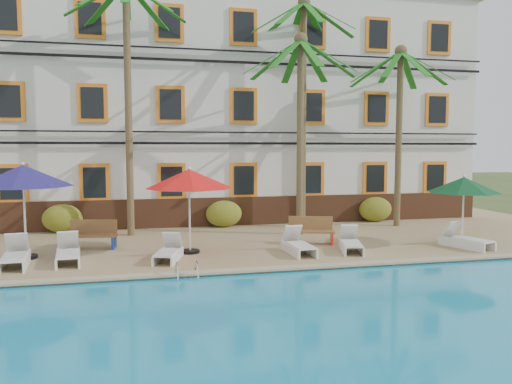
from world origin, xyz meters
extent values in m
plane|color=#384C23|center=(0.00, 0.00, 0.00)|extent=(100.00, 100.00, 0.00)
cube|color=tan|center=(0.00, 5.00, 0.12)|extent=(30.00, 12.00, 0.25)
cube|color=#1990BD|center=(0.00, -7.00, 0.10)|extent=(26.00, 12.00, 0.20)
cube|color=tan|center=(0.00, -0.90, 0.28)|extent=(30.00, 0.35, 0.06)
cube|color=silver|center=(0.00, 10.00, 5.25)|extent=(25.00, 6.00, 10.00)
cube|color=brown|center=(0.00, 6.94, 0.85)|extent=(25.00, 0.12, 1.20)
cube|color=orange|center=(-7.50, 6.95, 2.15)|extent=(1.15, 0.10, 1.50)
cube|color=black|center=(-7.50, 6.90, 2.15)|extent=(0.85, 0.04, 1.20)
cube|color=orange|center=(-4.50, 6.95, 2.15)|extent=(1.15, 0.10, 1.50)
cube|color=black|center=(-4.50, 6.90, 2.15)|extent=(0.85, 0.04, 1.20)
cube|color=orange|center=(-1.50, 6.95, 2.15)|extent=(1.15, 0.10, 1.50)
cube|color=black|center=(-1.50, 6.90, 2.15)|extent=(0.85, 0.04, 1.20)
cube|color=orange|center=(1.50, 6.95, 2.15)|extent=(1.15, 0.10, 1.50)
cube|color=black|center=(1.50, 6.90, 2.15)|extent=(0.85, 0.04, 1.20)
cube|color=orange|center=(4.50, 6.95, 2.15)|extent=(1.15, 0.10, 1.50)
cube|color=black|center=(4.50, 6.90, 2.15)|extent=(0.85, 0.04, 1.20)
cube|color=orange|center=(7.50, 6.95, 2.15)|extent=(1.15, 0.10, 1.50)
cube|color=black|center=(7.50, 6.90, 2.15)|extent=(0.85, 0.04, 1.20)
cube|color=orange|center=(10.50, 6.95, 2.15)|extent=(1.15, 0.10, 1.50)
cube|color=black|center=(10.50, 6.90, 2.15)|extent=(0.85, 0.04, 1.20)
cube|color=orange|center=(-7.50, 6.95, 5.25)|extent=(1.15, 0.10, 1.50)
cube|color=black|center=(-7.50, 6.90, 5.25)|extent=(0.85, 0.04, 1.20)
cube|color=orange|center=(-4.50, 6.95, 5.25)|extent=(1.15, 0.10, 1.50)
cube|color=black|center=(-4.50, 6.90, 5.25)|extent=(0.85, 0.04, 1.20)
cube|color=orange|center=(-1.50, 6.95, 5.25)|extent=(1.15, 0.10, 1.50)
cube|color=black|center=(-1.50, 6.90, 5.25)|extent=(0.85, 0.04, 1.20)
cube|color=orange|center=(1.50, 6.95, 5.25)|extent=(1.15, 0.10, 1.50)
cube|color=black|center=(1.50, 6.90, 5.25)|extent=(0.85, 0.04, 1.20)
cube|color=orange|center=(4.50, 6.95, 5.25)|extent=(1.15, 0.10, 1.50)
cube|color=black|center=(4.50, 6.90, 5.25)|extent=(0.85, 0.04, 1.20)
cube|color=orange|center=(7.50, 6.95, 5.25)|extent=(1.15, 0.10, 1.50)
cube|color=black|center=(7.50, 6.90, 5.25)|extent=(0.85, 0.04, 1.20)
cube|color=orange|center=(10.50, 6.95, 5.25)|extent=(1.15, 0.10, 1.50)
cube|color=black|center=(10.50, 6.90, 5.25)|extent=(0.85, 0.04, 1.20)
cube|color=orange|center=(-7.50, 6.95, 8.45)|extent=(1.15, 0.10, 1.50)
cube|color=black|center=(-7.50, 6.90, 8.45)|extent=(0.85, 0.04, 1.20)
cube|color=orange|center=(-4.50, 6.95, 8.45)|extent=(1.15, 0.10, 1.50)
cube|color=black|center=(-4.50, 6.90, 8.45)|extent=(0.85, 0.04, 1.20)
cube|color=orange|center=(-1.50, 6.95, 8.45)|extent=(1.15, 0.10, 1.50)
cube|color=black|center=(-1.50, 6.90, 8.45)|extent=(0.85, 0.04, 1.20)
cube|color=orange|center=(1.50, 6.95, 8.45)|extent=(1.15, 0.10, 1.50)
cube|color=black|center=(1.50, 6.90, 8.45)|extent=(0.85, 0.04, 1.20)
cube|color=orange|center=(4.50, 6.95, 8.45)|extent=(1.15, 0.10, 1.50)
cube|color=black|center=(4.50, 6.90, 8.45)|extent=(0.85, 0.04, 1.20)
cube|color=orange|center=(7.50, 6.95, 8.45)|extent=(1.15, 0.10, 1.50)
cube|color=black|center=(7.50, 6.90, 8.45)|extent=(0.85, 0.04, 1.20)
cube|color=orange|center=(10.50, 6.95, 8.45)|extent=(1.15, 0.10, 1.50)
cube|color=black|center=(10.50, 6.90, 8.45)|extent=(0.85, 0.04, 1.20)
cube|color=black|center=(0.00, 6.80, 3.70)|extent=(25.00, 0.08, 0.10)
cube|color=black|center=(0.00, 6.80, 4.15)|extent=(25.00, 0.08, 0.06)
cube|color=black|center=(0.00, 6.80, 7.00)|extent=(25.00, 0.08, 0.10)
cube|color=black|center=(0.00, 6.80, 7.45)|extent=(25.00, 0.08, 0.06)
cylinder|color=brown|center=(-3.11, 5.46, 4.85)|extent=(0.26, 0.26, 9.19)
cube|color=#196518|center=(-3.11, 6.53, 8.79)|extent=(0.28, 2.15, 1.33)
cube|color=#196518|center=(-3.87, 6.21, 8.79)|extent=(1.72, 1.72, 1.33)
cube|color=#196518|center=(-2.05, 5.46, 8.79)|extent=(2.15, 0.28, 1.33)
cube|color=#196518|center=(-2.36, 6.21, 8.79)|extent=(1.72, 1.72, 1.33)
cylinder|color=brown|center=(3.10, 4.24, 3.86)|extent=(0.26, 0.26, 7.22)
sphere|color=brown|center=(3.10, 4.24, 7.47)|extent=(0.50, 0.50, 0.50)
cube|color=#196518|center=(3.10, 5.30, 6.82)|extent=(0.28, 2.15, 1.33)
cube|color=#196518|center=(2.34, 4.99, 6.82)|extent=(1.72, 1.72, 1.33)
cube|color=#196518|center=(2.03, 4.24, 6.82)|extent=(2.15, 0.28, 1.33)
cube|color=#196518|center=(2.34, 3.48, 6.82)|extent=(1.72, 1.72, 1.33)
cube|color=#196518|center=(3.10, 3.17, 6.82)|extent=(0.28, 2.15, 1.33)
cube|color=#196518|center=(3.85, 3.48, 6.82)|extent=(1.72, 1.72, 1.33)
cube|color=#196518|center=(4.16, 4.24, 6.82)|extent=(2.15, 0.28, 1.33)
cube|color=#196518|center=(3.85, 4.99, 6.82)|extent=(1.72, 1.72, 1.33)
cylinder|color=brown|center=(3.77, 5.97, 4.79)|extent=(0.26, 0.26, 9.09)
sphere|color=brown|center=(3.77, 5.97, 9.34)|extent=(0.50, 0.50, 0.50)
cube|color=#196518|center=(3.77, 7.03, 8.68)|extent=(0.28, 2.15, 1.33)
cube|color=#196518|center=(3.02, 6.72, 8.68)|extent=(1.72, 1.72, 1.33)
cube|color=#196518|center=(2.71, 5.97, 8.68)|extent=(2.15, 0.28, 1.33)
cube|color=#196518|center=(3.02, 5.21, 8.68)|extent=(1.72, 1.72, 1.33)
cube|color=#196518|center=(3.77, 4.90, 8.68)|extent=(0.28, 2.15, 1.33)
cube|color=#196518|center=(4.53, 5.21, 8.68)|extent=(1.72, 1.72, 1.33)
cube|color=#196518|center=(4.84, 5.97, 8.68)|extent=(2.15, 0.28, 1.33)
cube|color=#196518|center=(4.53, 6.72, 8.68)|extent=(1.72, 1.72, 1.33)
cylinder|color=brown|center=(7.72, 5.30, 3.85)|extent=(0.26, 0.26, 7.19)
sphere|color=brown|center=(7.72, 5.30, 7.44)|extent=(0.50, 0.50, 0.50)
cube|color=#196518|center=(7.72, 6.37, 6.79)|extent=(0.28, 2.15, 1.33)
cube|color=#196518|center=(6.96, 6.05, 6.79)|extent=(1.72, 1.72, 1.33)
cube|color=#196518|center=(6.65, 5.30, 6.79)|extent=(2.15, 0.28, 1.33)
cube|color=#196518|center=(6.96, 4.55, 6.79)|extent=(1.72, 1.72, 1.33)
cube|color=#196518|center=(7.72, 4.24, 6.79)|extent=(0.28, 2.15, 1.33)
cube|color=#196518|center=(8.47, 4.55, 6.79)|extent=(1.72, 1.72, 1.33)
cube|color=#196518|center=(8.78, 5.30, 6.79)|extent=(2.15, 0.28, 1.33)
cube|color=#196518|center=(8.47, 6.05, 6.79)|extent=(1.72, 1.72, 1.33)
ellipsoid|color=#2B5819|center=(-5.69, 6.60, 0.80)|extent=(1.50, 0.90, 1.10)
ellipsoid|color=#2B5819|center=(0.59, 6.60, 0.80)|extent=(1.50, 0.90, 1.10)
ellipsoid|color=#2B5819|center=(7.38, 6.60, 0.80)|extent=(1.50, 0.90, 1.10)
cylinder|color=black|center=(-6.05, 2.05, 0.30)|extent=(0.64, 0.64, 0.09)
cylinder|color=silver|center=(-6.05, 2.05, 1.62)|extent=(0.06, 0.06, 2.74)
cone|color=navy|center=(-6.05, 2.05, 2.70)|extent=(2.85, 2.85, 0.63)
sphere|color=silver|center=(-6.05, 2.05, 3.04)|extent=(0.10, 0.10, 0.10)
cylinder|color=black|center=(-1.26, 1.79, 0.29)|extent=(0.60, 0.60, 0.09)
cylinder|color=silver|center=(-1.26, 1.79, 1.54)|extent=(0.06, 0.06, 2.58)
cone|color=red|center=(-1.26, 1.79, 2.56)|extent=(2.69, 2.69, 0.59)
sphere|color=silver|center=(-1.26, 1.79, 2.88)|extent=(0.10, 0.10, 0.10)
cylinder|color=black|center=(7.76, 0.98, 0.29)|extent=(0.53, 0.53, 0.08)
cylinder|color=silver|center=(7.76, 0.98, 1.38)|extent=(0.06, 0.06, 2.27)
cone|color=#0D4522|center=(7.76, 0.98, 2.28)|extent=(2.36, 2.36, 0.52)
sphere|color=silver|center=(7.76, 0.98, 2.56)|extent=(0.10, 0.10, 0.10)
cube|color=white|center=(-6.09, 0.79, 0.57)|extent=(0.73, 1.34, 0.06)
cube|color=white|center=(-6.20, 1.67, 0.79)|extent=(0.64, 0.54, 0.64)
cube|color=white|center=(-6.42, 1.00, 0.40)|extent=(0.27, 1.82, 0.30)
cube|color=white|center=(-5.83, 1.07, 0.40)|extent=(0.27, 1.82, 0.30)
cube|color=white|center=(-4.74, 0.94, 0.56)|extent=(0.73, 1.32, 0.06)
cube|color=white|center=(-4.84, 1.80, 0.78)|extent=(0.63, 0.53, 0.63)
cube|color=white|center=(-5.05, 1.14, 0.39)|extent=(0.27, 1.78, 0.29)
cube|color=white|center=(-4.48, 1.21, 0.39)|extent=(0.27, 1.78, 0.29)
cube|color=white|center=(-2.04, 0.62, 0.53)|extent=(0.82, 1.24, 0.05)
cube|color=white|center=(-1.83, 1.39, 0.73)|extent=(0.62, 0.55, 0.57)
cube|color=white|center=(-2.24, 0.90, 0.38)|extent=(0.49, 1.58, 0.26)
cube|color=white|center=(-1.73, 0.76, 0.38)|extent=(0.49, 1.58, 0.26)
cube|color=white|center=(2.00, 0.68, 0.55)|extent=(0.61, 1.25, 0.06)
cube|color=white|center=(1.96, 1.52, 0.77)|extent=(0.58, 0.47, 0.61)
cube|color=white|center=(1.71, 0.90, 0.39)|extent=(0.13, 1.74, 0.28)
cube|color=white|center=(2.27, 0.92, 0.39)|extent=(0.13, 1.74, 0.28)
cube|color=white|center=(3.64, 0.64, 0.54)|extent=(0.85, 1.29, 0.05)
cube|color=white|center=(3.87, 1.43, 0.75)|extent=(0.64, 0.57, 0.59)
cube|color=white|center=(3.44, 0.94, 0.39)|extent=(0.51, 1.63, 0.27)
cube|color=white|center=(3.97, 0.79, 0.39)|extent=(0.51, 1.63, 0.27)
cube|color=white|center=(7.71, 0.36, 0.55)|extent=(0.92, 1.34, 0.06)
cube|color=white|center=(7.44, 1.16, 0.77)|extent=(0.68, 0.60, 0.61)
cube|color=white|center=(7.37, 0.49, 0.39)|extent=(0.59, 1.67, 0.28)
cube|color=white|center=(7.90, 0.67, 0.39)|extent=(0.59, 1.67, 0.28)
cube|color=olive|center=(-4.24, 3.08, 0.68)|extent=(1.56, 0.71, 0.06)
cube|color=olive|center=(-4.21, 3.30, 0.95)|extent=(1.49, 0.32, 0.45)
cube|color=#1B3796|center=(-4.88, 3.19, 0.45)|extent=(0.16, 0.46, 0.40)
cube|color=#1B3796|center=(-3.60, 2.97, 0.45)|extent=(0.16, 0.46, 0.40)
cube|color=olive|center=(2.92, 2.27, 0.68)|extent=(1.57, 0.90, 0.06)
cube|color=olive|center=(2.99, 2.48, 0.95)|extent=(1.44, 0.53, 0.45)
cube|color=red|center=(2.30, 2.47, 0.45)|extent=(0.22, 0.45, 0.40)
cube|color=red|center=(3.54, 2.07, 0.45)|extent=(0.22, 0.45, 0.40)
torus|color=silver|center=(-1.86, -1.00, 0.25)|extent=(0.04, 0.74, 0.74)
torus|color=silver|center=(-1.36, -1.00, 0.25)|extent=(0.04, 0.74, 0.74)
camera|label=1|loc=(-2.68, -13.58, 3.49)|focal=35.00mm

